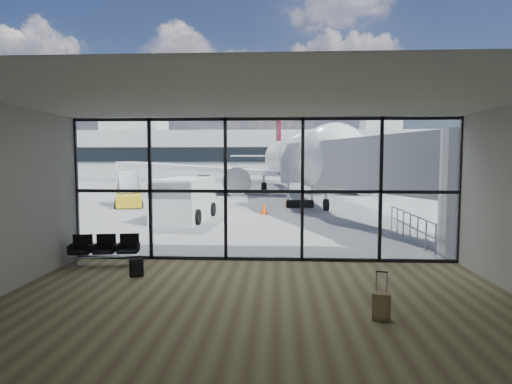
# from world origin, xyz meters

# --- Properties ---
(ground) EXTENTS (220.00, 220.00, 0.00)m
(ground) POSITION_xyz_m (0.00, 40.00, 0.00)
(ground) COLOR slate
(ground) RESTS_ON ground
(lounge_shell) EXTENTS (12.02, 8.01, 4.51)m
(lounge_shell) POSITION_xyz_m (0.00, -4.80, 2.65)
(lounge_shell) COLOR brown
(lounge_shell) RESTS_ON ground
(glass_curtain_wall) EXTENTS (12.10, 0.12, 4.50)m
(glass_curtain_wall) POSITION_xyz_m (0.00, 0.00, 2.25)
(glass_curtain_wall) COLOR white
(glass_curtain_wall) RESTS_ON ground
(jet_bridge) EXTENTS (8.00, 16.50, 4.33)m
(jet_bridge) POSITION_xyz_m (4.90, 7.07, 2.76)
(jet_bridge) COLOR gray
(jet_bridge) RESTS_ON ground
(apron_railing) EXTENTS (0.06, 5.46, 1.11)m
(apron_railing) POSITION_xyz_m (5.60, 3.50, 0.72)
(apron_railing) COLOR gray
(apron_railing) RESTS_ON ground
(far_terminal) EXTENTS (80.00, 12.20, 11.00)m
(far_terminal) POSITION_xyz_m (-0.59, 61.97, 4.21)
(far_terminal) COLOR #ABACA7
(far_terminal) RESTS_ON ground
(tree_0) EXTENTS (4.95, 4.95, 7.12)m
(tree_0) POSITION_xyz_m (-45.00, 72.00, 4.63)
(tree_0) COLOR #382619
(tree_0) RESTS_ON ground
(tree_1) EXTENTS (5.61, 5.61, 8.07)m
(tree_1) POSITION_xyz_m (-39.00, 72.00, 5.25)
(tree_1) COLOR #382619
(tree_1) RESTS_ON ground
(tree_2) EXTENTS (6.27, 6.27, 9.03)m
(tree_2) POSITION_xyz_m (-33.00, 72.00, 5.88)
(tree_2) COLOR #382619
(tree_2) RESTS_ON ground
(tree_3) EXTENTS (4.95, 4.95, 7.12)m
(tree_3) POSITION_xyz_m (-27.00, 72.00, 4.63)
(tree_3) COLOR #382619
(tree_3) RESTS_ON ground
(tree_4) EXTENTS (5.61, 5.61, 8.07)m
(tree_4) POSITION_xyz_m (-21.00, 72.00, 5.25)
(tree_4) COLOR #382619
(tree_4) RESTS_ON ground
(tree_5) EXTENTS (6.27, 6.27, 9.03)m
(tree_5) POSITION_xyz_m (-15.00, 72.00, 5.88)
(tree_5) COLOR #382619
(tree_5) RESTS_ON ground
(seating_row) EXTENTS (2.04, 0.88, 0.91)m
(seating_row) POSITION_xyz_m (-4.82, -0.69, 0.50)
(seating_row) COLOR gray
(seating_row) RESTS_ON ground
(backpack) EXTENTS (0.43, 0.43, 0.54)m
(backpack) POSITION_xyz_m (-3.41, -2.02, 0.26)
(backpack) COLOR black
(backpack) RESTS_ON ground
(suitcase) EXTENTS (0.40, 0.32, 0.97)m
(suitcase) POSITION_xyz_m (2.50, -4.92, 0.29)
(suitcase) COLOR olive
(suitcase) RESTS_ON ground
(airliner) EXTENTS (34.98, 40.62, 10.47)m
(airliner) POSITION_xyz_m (2.03, 28.85, 3.19)
(airliner) COLOR silver
(airliner) RESTS_ON ground
(service_van) EXTENTS (2.77, 5.22, 2.21)m
(service_van) POSITION_xyz_m (-4.51, 8.87, 1.13)
(service_van) COLOR silver
(service_van) RESTS_ON ground
(belt_loader) EXTENTS (2.17, 3.99, 1.75)m
(belt_loader) POSITION_xyz_m (-5.94, 23.66, 0.59)
(belt_loader) COLOR black
(belt_loader) RESTS_ON ground
(mobile_stairs) EXTENTS (2.63, 3.70, 2.37)m
(mobile_stairs) POSITION_xyz_m (-9.69, 15.05, 0.57)
(mobile_stairs) COLOR gold
(mobile_stairs) RESTS_ON ground
(traffic_cone_a) EXTENTS (0.43, 0.43, 0.61)m
(traffic_cone_a) POSITION_xyz_m (-4.00, 14.03, 0.29)
(traffic_cone_a) COLOR orange
(traffic_cone_a) RESTS_ON ground
(traffic_cone_b) EXTENTS (0.47, 0.47, 0.67)m
(traffic_cone_b) POSITION_xyz_m (-0.38, 11.56, 0.32)
(traffic_cone_b) COLOR #FE540D
(traffic_cone_b) RESTS_ON ground
(traffic_cone_c) EXTENTS (0.39, 0.39, 0.55)m
(traffic_cone_c) POSITION_xyz_m (1.10, 16.50, 0.26)
(traffic_cone_c) COLOR orange
(traffic_cone_c) RESTS_ON ground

